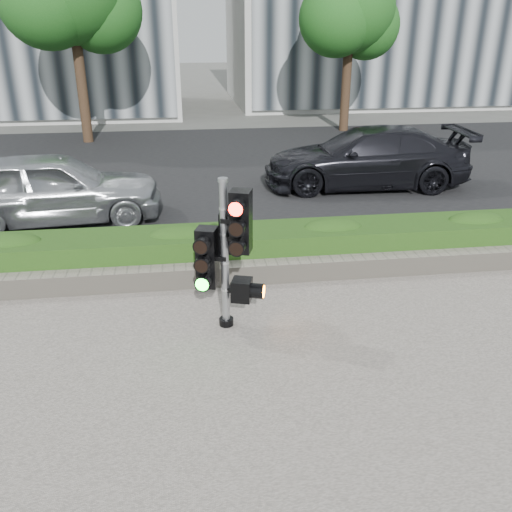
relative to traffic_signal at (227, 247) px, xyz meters
name	(u,v)px	position (x,y,z in m)	size (l,w,h in m)	color
ground	(273,344)	(0.55, -0.56, -1.22)	(120.00, 120.00, 0.00)	#51514C
sidewalk	(316,485)	(0.55, -3.06, -1.21)	(16.00, 11.00, 0.03)	#9E9389
road	(219,167)	(0.55, 9.44, -1.21)	(60.00, 13.00, 0.02)	black
curb	(245,251)	(0.55, 2.59, -1.16)	(60.00, 0.25, 0.12)	gray
stone_wall	(254,272)	(0.55, 1.34, -1.02)	(12.00, 0.32, 0.34)	gray
hedge	(249,248)	(0.55, 1.99, -0.85)	(12.00, 1.00, 0.68)	#467825
tree_right	(350,11)	(6.03, 14.99, 3.26)	(4.10, 3.58, 6.53)	black
traffic_signal	(227,247)	(0.00, 0.00, 0.00)	(0.80, 0.66, 2.16)	black
car_silver	(54,188)	(-3.31, 4.93, -0.44)	(1.81, 4.51, 1.54)	#B4B7BC
car_dark	(366,157)	(4.23, 6.78, -0.43)	(2.16, 5.32, 1.54)	black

